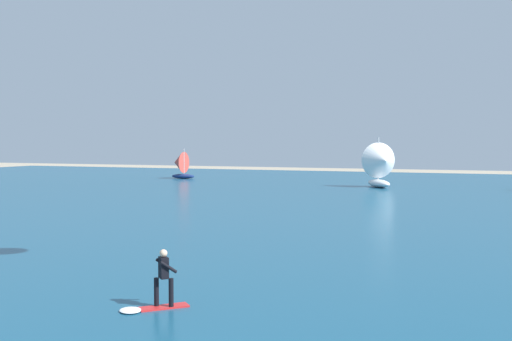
{
  "coord_description": "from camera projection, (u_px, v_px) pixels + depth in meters",
  "views": [
    {
      "loc": [
        5.96,
        1.24,
        4.81
      ],
      "look_at": [
        -0.86,
        18.23,
        3.94
      ],
      "focal_mm": 43.19,
      "sensor_mm": 36.0,
      "label": 1
    }
  ],
  "objects": [
    {
      "name": "ocean",
      "position": [
        422.0,
        201.0,
        49.38
      ],
      "size": [
        160.0,
        90.0,
        0.1
      ],
      "primitive_type": "cube",
      "color": "navy",
      "rests_on": "ground"
    },
    {
      "name": "sailboat_anchored_offshore",
      "position": [
        180.0,
        165.0,
        78.41
      ],
      "size": [
        3.25,
        2.74,
        3.83
      ],
      "color": "navy",
      "rests_on": "ocean"
    },
    {
      "name": "kitesurfer",
      "position": [
        157.0,
        287.0,
        17.3
      ],
      "size": [
        1.77,
        1.79,
        1.67
      ],
      "color": "red",
      "rests_on": "ocean"
    },
    {
      "name": "sailboat_outermost",
      "position": [
        381.0,
        165.0,
        62.61
      ],
      "size": [
        4.32,
        4.67,
        5.19
      ],
      "color": "white",
      "rests_on": "ocean"
    }
  ]
}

